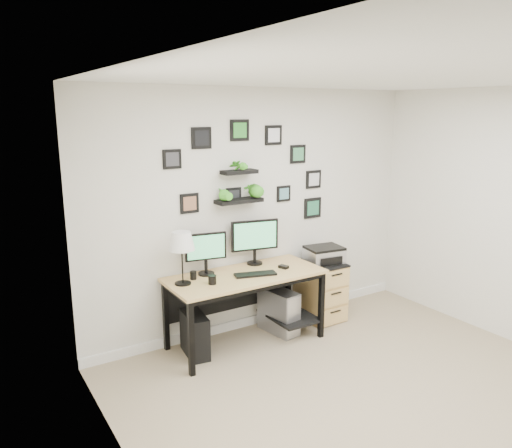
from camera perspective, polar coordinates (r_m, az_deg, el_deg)
room at (r=5.78m, az=0.39°, el=-10.72°), size 4.00×4.00×4.00m
desk at (r=5.14m, az=-1.07°, el=-6.88°), size 1.60×0.70×0.75m
monitor_left at (r=4.99m, az=-5.76°, el=-3.03°), size 0.42×0.19×0.43m
monitor_right at (r=5.29m, az=-0.13°, el=-1.64°), size 0.52×0.20×0.48m
keyboard at (r=5.01m, az=-0.07°, el=-5.76°), size 0.44×0.24×0.02m
mouse at (r=5.24m, az=3.16°, el=-4.91°), size 0.09×0.11×0.03m
table_lamp at (r=4.70m, az=-8.51°, el=-2.09°), size 0.25×0.25×0.51m
mug at (r=4.78m, az=-5.02°, el=-6.36°), size 0.08×0.08×0.09m
pen_cup at (r=4.92m, az=-7.19°, el=-5.84°), size 0.06×0.06×0.08m
pc_tower_black at (r=5.06m, az=-7.01°, el=-12.42°), size 0.24×0.44×0.42m
pc_tower_grey at (r=5.49m, az=2.63°, el=-9.92°), size 0.28×0.50×0.47m
file_cabinet at (r=5.84m, az=7.42°, el=-7.54°), size 0.43×0.53×0.67m
printer at (r=5.72m, az=7.81°, el=-3.48°), size 0.44×0.37×0.18m
wall_decor at (r=5.18m, az=-1.24°, el=5.20°), size 1.93×0.18×1.13m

